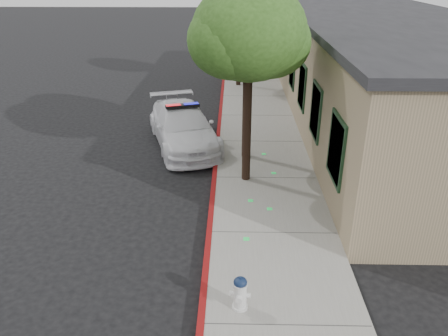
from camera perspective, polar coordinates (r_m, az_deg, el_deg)
ground at (r=10.89m, az=-2.24°, el=-8.96°), size 120.00×120.00×0.00m
sidewalk at (r=13.46m, az=5.31°, el=-1.53°), size 3.20×60.00×0.15m
red_curb at (r=13.43m, az=-1.26°, el=-1.45°), size 0.14×60.00×0.16m
clapboard_building at (r=19.39m, az=19.92°, el=11.95°), size 7.30×20.89×4.24m
police_car at (r=15.95m, az=-5.35°, el=5.42°), size 3.41×5.37×1.57m
fire_hydrant at (r=8.52m, az=2.11°, el=-15.97°), size 0.42×0.36×0.72m
street_tree_near at (r=12.03m, az=3.34°, el=16.75°), size 3.32×3.07×5.62m
street_tree_mid at (r=13.78m, az=3.20°, el=17.75°), size 3.03×2.90×5.53m
street_tree_far at (r=23.16m, az=2.09°, el=20.46°), size 3.05×2.82×5.34m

